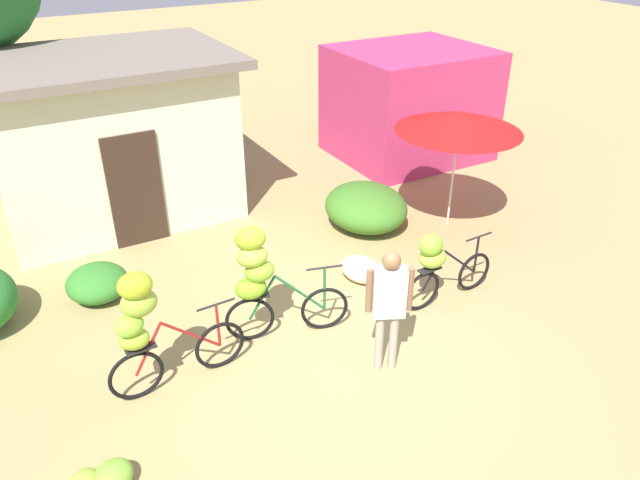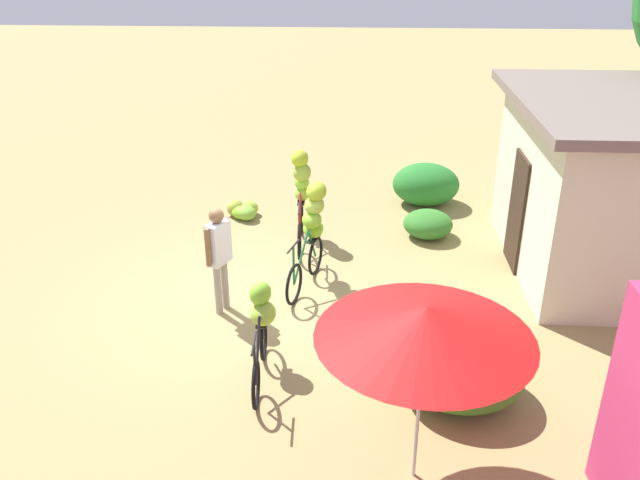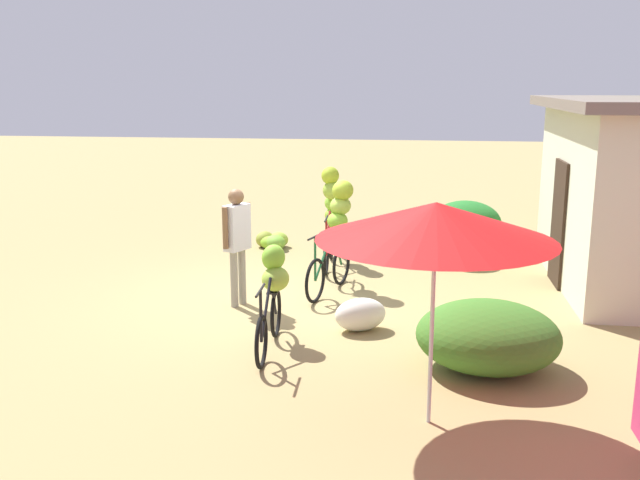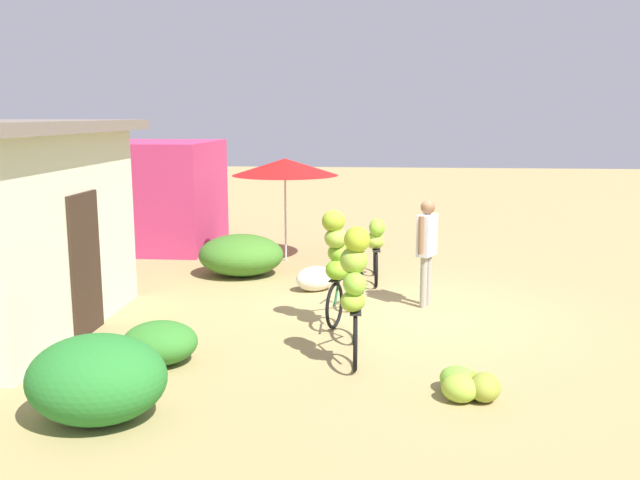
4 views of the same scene
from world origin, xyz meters
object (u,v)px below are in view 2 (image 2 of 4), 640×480
object	(u,v)px
banana_pile_on_ground	(243,210)
produce_sack	(341,331)
bicycle_near_pile	(312,225)
building_low	(609,186)
bicycle_leftmost	(301,189)
bicycle_center_loaded	(261,324)
market_umbrella	(426,323)
person_vendor	(219,249)

from	to	relation	value
banana_pile_on_ground	produce_sack	size ratio (longest dim) A/B	1.14
bicycle_near_pile	produce_sack	xyz separation A→B (m)	(1.92, 0.53, -0.78)
building_low	bicycle_near_pile	xyz separation A→B (m)	(0.74, -4.97, -0.51)
bicycle_near_pile	banana_pile_on_ground	distance (m)	3.11
bicycle_leftmost	bicycle_center_loaded	bearing A→B (deg)	-3.06
bicycle_center_loaded	bicycle_near_pile	bearing A→B (deg)	168.60
market_umbrella	banana_pile_on_ground	bearing A→B (deg)	-156.90
banana_pile_on_ground	building_low	bearing A→B (deg)	74.62
bicycle_center_loaded	produce_sack	distance (m)	1.32
market_umbrella	bicycle_near_pile	xyz separation A→B (m)	(-4.41, -1.39, -0.98)
bicycle_leftmost	produce_sack	distance (m)	3.70
market_umbrella	bicycle_center_loaded	distance (m)	2.94
bicycle_center_loaded	market_umbrella	bearing A→B (deg)	45.95
bicycle_near_pile	market_umbrella	bearing A→B (deg)	17.50
bicycle_leftmost	banana_pile_on_ground	distance (m)	1.81
bicycle_near_pile	banana_pile_on_ground	xyz separation A→B (m)	(-2.54, -1.57, -0.86)
building_low	market_umbrella	xyz separation A→B (m)	(5.15, -3.58, 0.47)
bicycle_near_pile	produce_sack	size ratio (longest dim) A/B	2.45
bicycle_center_loaded	person_vendor	world-z (taller)	person_vendor
bicycle_leftmost	produce_sack	size ratio (longest dim) A/B	2.52
banana_pile_on_ground	bicycle_center_loaded	bearing A→B (deg)	11.69
bicycle_leftmost	bicycle_center_loaded	xyz separation A→B (m)	(4.16, -0.22, -0.30)
bicycle_near_pile	banana_pile_on_ground	size ratio (longest dim) A/B	2.15
bicycle_leftmost	bicycle_near_pile	size ratio (longest dim) A/B	1.03
bicycle_near_pile	bicycle_center_loaded	size ratio (longest dim) A/B	1.04
bicycle_center_loaded	building_low	bearing A→B (deg)	121.06
bicycle_near_pile	bicycle_center_loaded	xyz separation A→B (m)	(2.56, -0.52, -0.29)
person_vendor	bicycle_center_loaded	bearing A→B (deg)	29.09
building_low	person_vendor	bearing A→B (deg)	-73.81
market_umbrella	person_vendor	bearing A→B (deg)	-140.59
bicycle_near_pile	bicycle_center_loaded	bearing A→B (deg)	-11.40
bicycle_center_loaded	banana_pile_on_ground	world-z (taller)	bicycle_center_loaded
market_umbrella	produce_sack	size ratio (longest dim) A/B	3.16
building_low	bicycle_near_pile	world-z (taller)	building_low
produce_sack	bicycle_near_pile	bearing A→B (deg)	-164.70
bicycle_center_loaded	produce_sack	xyz separation A→B (m)	(-0.64, 1.04, -0.50)
bicycle_near_pile	person_vendor	size ratio (longest dim) A/B	0.99
bicycle_center_loaded	person_vendor	bearing A→B (deg)	-150.91
bicycle_leftmost	building_low	bearing A→B (deg)	80.75
produce_sack	building_low	bearing A→B (deg)	120.97
market_umbrella	person_vendor	xyz separation A→B (m)	(-3.32, -2.73, -0.92)
building_low	market_umbrella	world-z (taller)	building_low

